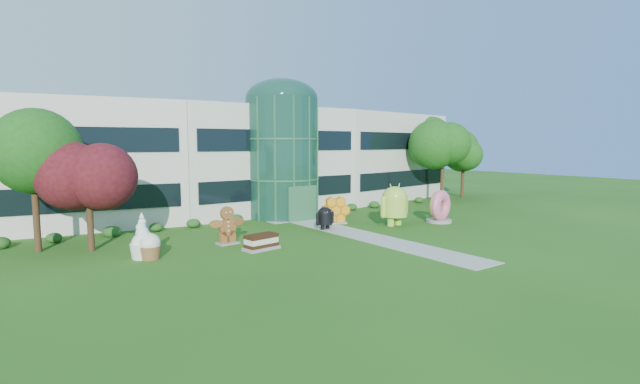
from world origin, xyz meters
TOP-DOWN VIEW (x-y plane):
  - ground at (0.00, 0.00)m, footprint 140.00×140.00m
  - building at (0.00, 18.00)m, footprint 46.00×15.00m
  - atrium at (0.00, 12.00)m, footprint 6.00×6.00m
  - walkway at (0.00, 2.00)m, footprint 2.40×20.00m
  - tree_red at (-15.50, 7.50)m, footprint 4.00×4.00m
  - trees_backdrop at (0.00, 13.00)m, footprint 52.00×8.00m
  - android_green at (4.51, 3.29)m, footprint 3.24×2.32m
  - android_black at (-0.74, 4.95)m, footprint 1.79×1.29m
  - donut at (8.35, 2.27)m, footprint 2.63×1.61m
  - gingerbread at (-8.38, 4.64)m, footprint 2.60×1.14m
  - ice_cream_sandwich at (-7.45, 2.07)m, footprint 2.19×1.32m
  - honeycomb at (1.38, 6.46)m, footprint 2.56×1.62m
  - froyo at (-13.57, 3.99)m, footprint 1.63×1.63m
  - cupcake at (-13.32, 3.54)m, footprint 1.43×1.43m

SIDE VIEW (x-z plane):
  - ground at x=0.00m, z-range 0.00..0.00m
  - walkway at x=0.00m, z-range 0.00..0.04m
  - ice_cream_sandwich at x=-7.45m, z-range 0.00..0.92m
  - cupcake at x=-13.32m, z-range 0.00..1.41m
  - honeycomb at x=1.38m, z-range 0.00..1.89m
  - android_black at x=-0.74m, z-range 0.00..1.93m
  - gingerbread at x=-8.38m, z-range 0.00..2.35m
  - froyo at x=-13.57m, z-range 0.00..2.46m
  - donut at x=8.35m, z-range 0.00..2.56m
  - android_green at x=4.51m, z-range 0.00..3.47m
  - tree_red at x=-15.50m, z-range 0.00..6.00m
  - trees_backdrop at x=0.00m, z-range 0.00..8.40m
  - building at x=0.00m, z-range 0.00..9.30m
  - atrium at x=0.00m, z-range 0.00..9.80m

